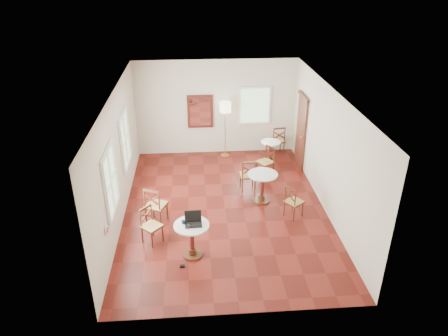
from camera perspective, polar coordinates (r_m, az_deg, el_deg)
name	(u,v)px	position (r m, az deg, el deg)	size (l,w,h in m)	color
ground	(225,209)	(10.58, 0.13, -5.58)	(7.00, 7.00, 0.00)	#5F1610
room_shell	(222,135)	(9.95, -0.34, 4.50)	(5.02, 7.02, 3.01)	beige
cafe_table_near	(192,237)	(8.80, -4.42, -9.35)	(0.74, 0.74, 0.78)	#4D2613
cafe_table_mid	(262,184)	(10.68, 5.25, -2.25)	(0.76, 0.76, 0.81)	#4D2613
cafe_table_back	(270,149)	(12.94, 6.38, 2.60)	(0.61, 0.61, 0.64)	#4D2613
chair_near_a	(156,205)	(9.91, -9.36, -5.06)	(0.59, 0.59, 0.99)	#4D2613
chair_near_b	(151,226)	(9.35, -9.97, -7.77)	(0.55, 0.55, 0.84)	#4D2613
chair_mid_a	(248,175)	(11.19, 3.30, -0.98)	(0.44, 0.44, 0.92)	#4D2613
chair_mid_b	(293,202)	(10.20, 9.48, -4.56)	(0.54, 0.54, 0.83)	#4D2613
chair_back_a	(277,140)	(13.40, 7.31, 3.80)	(0.49, 0.49, 0.96)	#4D2613
chair_back_b	(266,162)	(12.02, 5.76, 0.89)	(0.56, 0.56, 0.88)	#4D2613
floor_lamp	(225,111)	(12.79, 0.16, 7.84)	(0.35, 0.35, 1.78)	#BF8C3F
laptop	(193,221)	(8.63, -4.23, -7.22)	(0.35, 0.30, 0.25)	black
mouse	(190,224)	(8.60, -4.71, -7.69)	(0.11, 0.07, 0.04)	black
navy_mug	(183,222)	(8.65, -5.58, -7.36)	(0.10, 0.07, 0.08)	#101537
water_glass	(188,227)	(8.48, -4.93, -8.06)	(0.06, 0.06, 0.10)	white
power_adapter	(182,266)	(8.81, -5.73, -13.19)	(0.11, 0.06, 0.04)	black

